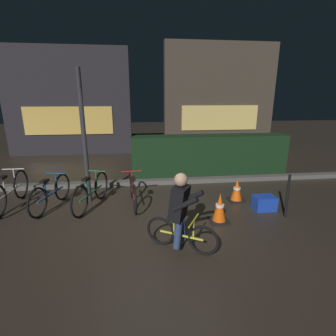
{
  "coord_description": "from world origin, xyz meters",
  "views": [
    {
      "loc": [
        -0.39,
        -4.31,
        2.3
      ],
      "look_at": [
        0.2,
        0.6,
        0.9
      ],
      "focal_mm": 26.76,
      "sensor_mm": 36.0,
      "label": 1
    }
  ],
  "objects_px": {
    "parked_bike_left_mid": "(51,193)",
    "traffic_cone_far": "(237,190)",
    "closed_umbrella": "(287,195)",
    "parked_bike_center_left": "(91,192)",
    "blue_crate": "(264,203)",
    "parked_bike_leftmost": "(10,191)",
    "parked_bike_center_right": "(133,191)",
    "traffic_cone_near": "(220,208)",
    "street_post": "(84,139)",
    "cyclist": "(181,212)"
  },
  "relations": [
    {
      "from": "cyclist",
      "to": "parked_bike_left_mid",
      "type": "bearing_deg",
      "value": 173.97
    },
    {
      "from": "parked_bike_center_left",
      "to": "street_post",
      "type": "bearing_deg",
      "value": 36.79
    },
    {
      "from": "parked_bike_left_mid",
      "to": "traffic_cone_far",
      "type": "height_order",
      "value": "parked_bike_left_mid"
    },
    {
      "from": "street_post",
      "to": "parked_bike_left_mid",
      "type": "xyz_separation_m",
      "value": [
        -0.74,
        -0.27,
        -1.12
      ]
    },
    {
      "from": "blue_crate",
      "to": "closed_umbrella",
      "type": "bearing_deg",
      "value": -36.54
    },
    {
      "from": "street_post",
      "to": "closed_umbrella",
      "type": "relative_size",
      "value": 3.4
    },
    {
      "from": "parked_bike_center_right",
      "to": "traffic_cone_far",
      "type": "xyz_separation_m",
      "value": [
        2.35,
        -0.07,
        -0.07
      ]
    },
    {
      "from": "parked_bike_leftmost",
      "to": "closed_umbrella",
      "type": "xyz_separation_m",
      "value": [
        5.71,
        -1.03,
        0.05
      ]
    },
    {
      "from": "traffic_cone_near",
      "to": "blue_crate",
      "type": "relative_size",
      "value": 1.3
    },
    {
      "from": "traffic_cone_near",
      "to": "cyclist",
      "type": "distance_m",
      "value": 1.24
    },
    {
      "from": "parked_bike_center_right",
      "to": "blue_crate",
      "type": "relative_size",
      "value": 3.48
    },
    {
      "from": "parked_bike_left_mid",
      "to": "street_post",
      "type": "bearing_deg",
      "value": -56.18
    },
    {
      "from": "street_post",
      "to": "cyclist",
      "type": "bearing_deg",
      "value": -49.9
    },
    {
      "from": "parked_bike_leftmost",
      "to": "parked_bike_center_left",
      "type": "bearing_deg",
      "value": -96.02
    },
    {
      "from": "parked_bike_center_left",
      "to": "parked_bike_center_right",
      "type": "bearing_deg",
      "value": -71.14
    },
    {
      "from": "traffic_cone_near",
      "to": "traffic_cone_far",
      "type": "distance_m",
      "value": 1.16
    },
    {
      "from": "blue_crate",
      "to": "parked_bike_leftmost",
      "type": "bearing_deg",
      "value": 171.69
    },
    {
      "from": "parked_bike_center_left",
      "to": "cyclist",
      "type": "distance_m",
      "value": 2.42
    },
    {
      "from": "closed_umbrella",
      "to": "cyclist",
      "type": "bearing_deg",
      "value": 143.28
    },
    {
      "from": "traffic_cone_far",
      "to": "parked_bike_center_right",
      "type": "bearing_deg",
      "value": 178.22
    },
    {
      "from": "traffic_cone_far",
      "to": "parked_bike_leftmost",
      "type": "bearing_deg",
      "value": 176.98
    },
    {
      "from": "cyclist",
      "to": "closed_umbrella",
      "type": "bearing_deg",
      "value": 51.94
    },
    {
      "from": "parked_bike_leftmost",
      "to": "cyclist",
      "type": "height_order",
      "value": "cyclist"
    },
    {
      "from": "parked_bike_center_left",
      "to": "blue_crate",
      "type": "height_order",
      "value": "parked_bike_center_left"
    },
    {
      "from": "parked_bike_left_mid",
      "to": "blue_crate",
      "type": "relative_size",
      "value": 3.42
    },
    {
      "from": "blue_crate",
      "to": "closed_umbrella",
      "type": "xyz_separation_m",
      "value": [
        0.34,
        -0.25,
        0.26
      ]
    },
    {
      "from": "parked_bike_leftmost",
      "to": "parked_bike_left_mid",
      "type": "relative_size",
      "value": 1.13
    },
    {
      "from": "parked_bike_center_left",
      "to": "closed_umbrella",
      "type": "bearing_deg",
      "value": -84.32
    },
    {
      "from": "parked_bike_left_mid",
      "to": "closed_umbrella",
      "type": "distance_m",
      "value": 4.91
    },
    {
      "from": "cyclist",
      "to": "closed_umbrella",
      "type": "height_order",
      "value": "cyclist"
    },
    {
      "from": "parked_bike_left_mid",
      "to": "traffic_cone_near",
      "type": "relative_size",
      "value": 2.64
    },
    {
      "from": "parked_bike_center_right",
      "to": "traffic_cone_near",
      "type": "xyz_separation_m",
      "value": [
        1.65,
        -1.0,
        -0.05
      ]
    },
    {
      "from": "parked_bike_left_mid",
      "to": "traffic_cone_far",
      "type": "distance_m",
      "value": 4.09
    },
    {
      "from": "closed_umbrella",
      "to": "parked_bike_center_left",
      "type": "bearing_deg",
      "value": 109.77
    },
    {
      "from": "parked_bike_left_mid",
      "to": "cyclist",
      "type": "relative_size",
      "value": 1.21
    },
    {
      "from": "parked_bike_center_left",
      "to": "closed_umbrella",
      "type": "relative_size",
      "value": 1.83
    },
    {
      "from": "street_post",
      "to": "parked_bike_center_right",
      "type": "xyz_separation_m",
      "value": [
        1.0,
        -0.3,
        -1.12
      ]
    },
    {
      "from": "traffic_cone_near",
      "to": "blue_crate",
      "type": "bearing_deg",
      "value": 19.86
    },
    {
      "from": "traffic_cone_far",
      "to": "blue_crate",
      "type": "height_order",
      "value": "traffic_cone_far"
    },
    {
      "from": "parked_bike_leftmost",
      "to": "cyclist",
      "type": "xyz_separation_m",
      "value": [
        3.38,
        -1.97,
        0.27
      ]
    },
    {
      "from": "parked_bike_leftmost",
      "to": "traffic_cone_far",
      "type": "height_order",
      "value": "parked_bike_leftmost"
    },
    {
      "from": "traffic_cone_far",
      "to": "closed_umbrella",
      "type": "bearing_deg",
      "value": -46.26
    },
    {
      "from": "street_post",
      "to": "blue_crate",
      "type": "bearing_deg",
      "value": -13.48
    },
    {
      "from": "parked_bike_leftmost",
      "to": "traffic_cone_near",
      "type": "bearing_deg",
      "value": -104.55
    },
    {
      "from": "parked_bike_center_right",
      "to": "blue_crate",
      "type": "distance_m",
      "value": 2.82
    },
    {
      "from": "traffic_cone_near",
      "to": "closed_umbrella",
      "type": "distance_m",
      "value": 1.46
    },
    {
      "from": "parked_bike_leftmost",
      "to": "traffic_cone_far",
      "type": "relative_size",
      "value": 3.26
    },
    {
      "from": "traffic_cone_far",
      "to": "cyclist",
      "type": "distance_m",
      "value": 2.37
    },
    {
      "from": "traffic_cone_near",
      "to": "blue_crate",
      "type": "distance_m",
      "value": 1.18
    },
    {
      "from": "parked_bike_leftmost",
      "to": "parked_bike_center_left",
      "type": "xyz_separation_m",
      "value": [
        1.73,
        -0.21,
        -0.02
      ]
    }
  ]
}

